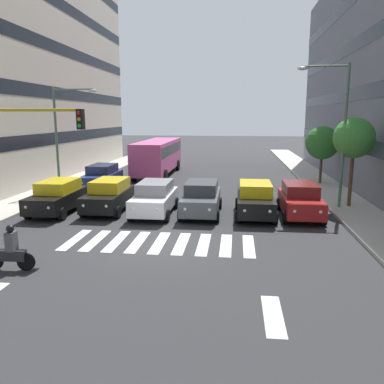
# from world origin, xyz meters

# --- Properties ---
(ground_plane) EXTENTS (180.00, 180.00, 0.00)m
(ground_plane) POSITION_xyz_m (0.00, 0.00, 0.00)
(ground_plane) COLOR #2D2D30
(building_right_block_0) EXTENTS (8.12, 29.42, 23.89)m
(building_right_block_0) POSITION_xyz_m (14.83, -16.81, 11.94)
(building_right_block_0) COLOR beige
(building_right_block_0) RESTS_ON ground_plane
(crosswalk_markings) EXTENTS (7.65, 2.80, 0.01)m
(crosswalk_markings) POSITION_xyz_m (-0.00, 0.00, 0.00)
(crosswalk_markings) COLOR silver
(crosswalk_markings) RESTS_ON ground_plane
(lane_arrow_0) EXTENTS (0.50, 2.20, 0.01)m
(lane_arrow_0) POSITION_xyz_m (-4.07, 5.50, 0.00)
(lane_arrow_0) COLOR silver
(lane_arrow_0) RESTS_ON ground_plane
(car_0) EXTENTS (2.02, 4.44, 1.72)m
(car_0) POSITION_xyz_m (-6.31, -4.97, 0.89)
(car_0) COLOR maroon
(car_0) RESTS_ON ground_plane
(car_1) EXTENTS (2.02, 4.44, 1.72)m
(car_1) POSITION_xyz_m (-4.05, -4.84, 0.89)
(car_1) COLOR black
(car_1) RESTS_ON ground_plane
(car_2) EXTENTS (2.02, 4.44, 1.72)m
(car_2) POSITION_xyz_m (-1.27, -4.86, 0.89)
(car_2) COLOR #474C51
(car_2) RESTS_ON ground_plane
(car_3) EXTENTS (2.02, 4.44, 1.72)m
(car_3) POSITION_xyz_m (1.16, -4.61, 0.89)
(car_3) COLOR silver
(car_3) RESTS_ON ground_plane
(car_4) EXTENTS (2.02, 4.44, 1.72)m
(car_4) POSITION_xyz_m (3.73, -5.02, 0.89)
(car_4) COLOR black
(car_4) RESTS_ON ground_plane
(car_5) EXTENTS (2.02, 4.44, 1.72)m
(car_5) POSITION_xyz_m (6.35, -4.39, 0.89)
(car_5) COLOR black
(car_5) RESTS_ON ground_plane
(car_row2_0) EXTENTS (2.02, 4.44, 1.72)m
(car_row2_0) POSITION_xyz_m (6.36, -11.36, 0.89)
(car_row2_0) COLOR navy
(car_row2_0) RESTS_ON ground_plane
(bus_behind_traffic) EXTENTS (2.78, 10.50, 3.00)m
(bus_behind_traffic) POSITION_xyz_m (3.73, -18.47, 1.86)
(bus_behind_traffic) COLOR #DB5193
(bus_behind_traffic) RESTS_ON ground_plane
(motorcycle_with_rider) EXTENTS (1.70, 0.37, 1.57)m
(motorcycle_with_rider) POSITION_xyz_m (4.36, 3.40, 0.65)
(motorcycle_with_rider) COLOR black
(motorcycle_with_rider) RESTS_ON ground_plane
(traffic_light_gantry) EXTENTS (5.08, 0.36, 5.50)m
(traffic_light_gantry) POSITION_xyz_m (6.24, 0.53, 3.76)
(traffic_light_gantry) COLOR #AD991E
(traffic_light_gantry) RESTS_ON ground_plane
(street_lamp_left) EXTENTS (2.71, 0.28, 7.63)m
(street_lamp_left) POSITION_xyz_m (-8.33, -6.78, 4.76)
(street_lamp_left) COLOR #4C6B56
(street_lamp_left) RESTS_ON sidewalk_left
(street_lamp_right) EXTENTS (2.99, 0.28, 6.76)m
(street_lamp_right) POSITION_xyz_m (8.22, -9.65, 4.32)
(street_lamp_right) COLOR #4C6B56
(street_lamp_right) RESTS_ON sidewalk_right
(street_tree_1) EXTENTS (2.20, 2.20, 4.86)m
(street_tree_1) POSITION_xyz_m (-9.36, -7.18, 3.89)
(street_tree_1) COLOR #513823
(street_tree_1) RESTS_ON sidewalk_left
(street_tree_2) EXTENTS (2.45, 2.45, 4.22)m
(street_tree_2) POSITION_xyz_m (-9.33, -14.84, 3.13)
(street_tree_2) COLOR #513823
(street_tree_2) RESTS_ON sidewalk_left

